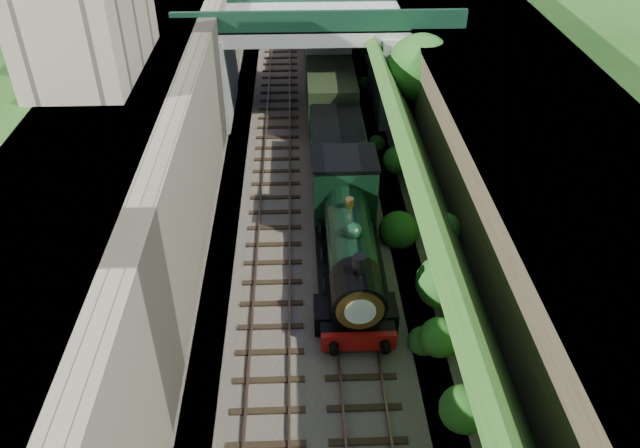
# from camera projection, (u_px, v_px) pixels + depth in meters

# --- Properties ---
(ground) EXTENTS (160.00, 160.00, 0.00)m
(ground) POSITION_uv_depth(u_px,v_px,m) (329.00, 431.00, 20.17)
(ground) COLOR #1E4714
(ground) RESTS_ON ground
(trackbed) EXTENTS (10.00, 90.00, 0.20)m
(trackbed) POSITION_uv_depth(u_px,v_px,m) (312.00, 140.00, 36.43)
(trackbed) COLOR #473F38
(trackbed) RESTS_ON ground
(retaining_wall) EXTENTS (1.00, 90.00, 7.00)m
(retaining_wall) POSITION_uv_depth(u_px,v_px,m) (212.00, 87.00, 34.30)
(retaining_wall) COLOR #756B56
(retaining_wall) RESTS_ON ground
(street_plateau_left) EXTENTS (6.00, 90.00, 7.00)m
(street_plateau_left) POSITION_uv_depth(u_px,v_px,m) (148.00, 88.00, 34.19)
(street_plateau_left) COLOR #262628
(street_plateau_left) RESTS_ON ground
(street_plateau_right) EXTENTS (8.00, 90.00, 6.25)m
(street_plateau_right) POSITION_uv_depth(u_px,v_px,m) (480.00, 89.00, 34.99)
(street_plateau_right) COLOR #262628
(street_plateau_right) RESTS_ON ground
(embankment_slope) EXTENTS (4.41, 90.00, 6.36)m
(embankment_slope) POSITION_uv_depth(u_px,v_px,m) (403.00, 106.00, 34.07)
(embankment_slope) COLOR #1E4714
(embankment_slope) RESTS_ON ground
(track_left) EXTENTS (2.50, 90.00, 0.20)m
(track_left) POSITION_uv_depth(u_px,v_px,m) (278.00, 139.00, 36.29)
(track_left) COLOR black
(track_left) RESTS_ON trackbed
(track_right) EXTENTS (2.50, 90.00, 0.20)m
(track_right) POSITION_uv_depth(u_px,v_px,m) (332.00, 138.00, 36.39)
(track_right) COLOR black
(track_right) RESTS_ON trackbed
(road_bridge) EXTENTS (16.00, 6.40, 7.25)m
(road_bridge) POSITION_uv_depth(u_px,v_px,m) (325.00, 50.00, 37.43)
(road_bridge) COLOR gray
(road_bridge) RESTS_ON ground
(building_near) EXTENTS (4.00, 8.00, 4.00)m
(building_near) POSITION_uv_depth(u_px,v_px,m) (88.00, 22.00, 26.10)
(building_near) COLOR gray
(building_near) RESTS_ON street_plateau_left
(tree) EXTENTS (3.60, 3.80, 6.60)m
(tree) POSITION_uv_depth(u_px,v_px,m) (422.00, 69.00, 33.39)
(tree) COLOR black
(tree) RESTS_ON ground
(locomotive) EXTENTS (3.10, 10.22, 3.83)m
(locomotive) POSITION_uv_depth(u_px,v_px,m) (349.00, 238.00, 25.62)
(locomotive) COLOR black
(locomotive) RESTS_ON trackbed
(tender) EXTENTS (2.70, 6.00, 3.05)m
(tender) POSITION_uv_depth(u_px,v_px,m) (338.00, 156.00, 31.78)
(tender) COLOR black
(tender) RESTS_ON trackbed
(coach_front) EXTENTS (2.90, 18.00, 3.70)m
(coach_front) POSITION_uv_depth(u_px,v_px,m) (326.00, 59.00, 41.82)
(coach_front) COLOR black
(coach_front) RESTS_ON trackbed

